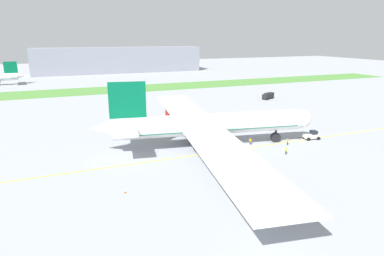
{
  "coord_description": "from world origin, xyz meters",
  "views": [
    {
      "loc": [
        -38.66,
        -67.27,
        25.39
      ],
      "look_at": [
        -8.19,
        6.82,
        3.48
      ],
      "focal_mm": 31.33,
      "sensor_mm": 36.0,
      "label": 1
    }
  ],
  "objects_px": {
    "traffic_cone_near_nose": "(125,191)",
    "airliner_foreground": "(207,125)",
    "service_truck_baggage_loader": "(268,96)",
    "ground_crew_marshaller_front": "(287,141)",
    "service_truck_fuel_bowser": "(174,111)",
    "ground_crew_wingwalker_port": "(286,150)",
    "ground_crew_wingwalker_starboard": "(250,141)",
    "pushback_tug": "(312,135)"
  },
  "relations": [
    {
      "from": "traffic_cone_near_nose",
      "to": "airliner_foreground",
      "type": "bearing_deg",
      "value": 36.65
    },
    {
      "from": "service_truck_baggage_loader",
      "to": "ground_crew_marshaller_front",
      "type": "bearing_deg",
      "value": -120.51
    },
    {
      "from": "ground_crew_marshaller_front",
      "to": "service_truck_fuel_bowser",
      "type": "bearing_deg",
      "value": 111.6
    },
    {
      "from": "ground_crew_marshaller_front",
      "to": "traffic_cone_near_nose",
      "type": "bearing_deg",
      "value": -165.43
    },
    {
      "from": "airliner_foreground",
      "to": "ground_crew_wingwalker_port",
      "type": "bearing_deg",
      "value": -39.06
    },
    {
      "from": "airliner_foreground",
      "to": "ground_crew_wingwalker_starboard",
      "type": "bearing_deg",
      "value": -13.03
    },
    {
      "from": "pushback_tug",
      "to": "service_truck_baggage_loader",
      "type": "distance_m",
      "value": 57.17
    },
    {
      "from": "traffic_cone_near_nose",
      "to": "service_truck_fuel_bowser",
      "type": "xyz_separation_m",
      "value": [
        26.22,
        49.71,
        1.43
      ]
    },
    {
      "from": "airliner_foreground",
      "to": "pushback_tug",
      "type": "height_order",
      "value": "airliner_foreground"
    },
    {
      "from": "ground_crew_wingwalker_starboard",
      "to": "traffic_cone_near_nose",
      "type": "relative_size",
      "value": 2.77
    },
    {
      "from": "service_truck_baggage_loader",
      "to": "airliner_foreground",
      "type": "bearing_deg",
      "value": -136.62
    },
    {
      "from": "ground_crew_marshaller_front",
      "to": "service_truck_baggage_loader",
      "type": "bearing_deg",
      "value": 59.49
    },
    {
      "from": "traffic_cone_near_nose",
      "to": "service_truck_fuel_bowser",
      "type": "relative_size",
      "value": 0.09
    },
    {
      "from": "ground_crew_wingwalker_port",
      "to": "ground_crew_marshaller_front",
      "type": "height_order",
      "value": "ground_crew_marshaller_front"
    },
    {
      "from": "traffic_cone_near_nose",
      "to": "service_truck_fuel_bowser",
      "type": "bearing_deg",
      "value": 62.19
    },
    {
      "from": "ground_crew_marshaller_front",
      "to": "traffic_cone_near_nose",
      "type": "height_order",
      "value": "ground_crew_marshaller_front"
    },
    {
      "from": "ground_crew_wingwalker_starboard",
      "to": "service_truck_baggage_loader",
      "type": "bearing_deg",
      "value": 51.53
    },
    {
      "from": "ground_crew_wingwalker_starboard",
      "to": "traffic_cone_near_nose",
      "type": "xyz_separation_m",
      "value": [
        -33.52,
        -14.57,
        -0.69
      ]
    },
    {
      "from": "airliner_foreground",
      "to": "service_truck_baggage_loader",
      "type": "xyz_separation_m",
      "value": [
        50.52,
        47.74,
        -4.02
      ]
    },
    {
      "from": "ground_crew_wingwalker_starboard",
      "to": "service_truck_baggage_loader",
      "type": "distance_m",
      "value": 64.12
    },
    {
      "from": "airliner_foreground",
      "to": "ground_crew_marshaller_front",
      "type": "distance_m",
      "value": 20.21
    },
    {
      "from": "ground_crew_wingwalker_starboard",
      "to": "service_truck_baggage_loader",
      "type": "height_order",
      "value": "service_truck_baggage_loader"
    },
    {
      "from": "airliner_foreground",
      "to": "traffic_cone_near_nose",
      "type": "xyz_separation_m",
      "value": [
        -22.89,
        -17.03,
        -5.17
      ]
    },
    {
      "from": "traffic_cone_near_nose",
      "to": "ground_crew_marshaller_front",
      "type": "bearing_deg",
      "value": 14.57
    },
    {
      "from": "pushback_tug",
      "to": "ground_crew_marshaller_front",
      "type": "xyz_separation_m",
      "value": [
        -8.81,
        -1.61,
        0.02
      ]
    },
    {
      "from": "ground_crew_wingwalker_port",
      "to": "ground_crew_wingwalker_starboard",
      "type": "distance_m",
      "value": 9.75
    },
    {
      "from": "traffic_cone_near_nose",
      "to": "service_truck_baggage_loader",
      "type": "bearing_deg",
      "value": 41.42
    },
    {
      "from": "pushback_tug",
      "to": "service_truck_baggage_loader",
      "type": "bearing_deg",
      "value": 66.29
    },
    {
      "from": "airliner_foreground",
      "to": "ground_crew_wingwalker_starboard",
      "type": "height_order",
      "value": "airliner_foreground"
    },
    {
      "from": "airliner_foreground",
      "to": "traffic_cone_near_nose",
      "type": "height_order",
      "value": "airliner_foreground"
    },
    {
      "from": "ground_crew_wingwalker_starboard",
      "to": "service_truck_baggage_loader",
      "type": "relative_size",
      "value": 0.25
    },
    {
      "from": "ground_crew_wingwalker_starboard",
      "to": "ground_crew_marshaller_front",
      "type": "bearing_deg",
      "value": -24.89
    },
    {
      "from": "ground_crew_wingwalker_port",
      "to": "ground_crew_marshaller_front",
      "type": "bearing_deg",
      "value": 49.72
    },
    {
      "from": "ground_crew_wingwalker_port",
      "to": "service_truck_fuel_bowser",
      "type": "height_order",
      "value": "service_truck_fuel_bowser"
    },
    {
      "from": "airliner_foreground",
      "to": "ground_crew_marshaller_front",
      "type": "bearing_deg",
      "value": -18.36
    },
    {
      "from": "airliner_foreground",
      "to": "ground_crew_wingwalker_port",
      "type": "xyz_separation_m",
      "value": [
        14.21,
        -11.53,
        -4.46
      ]
    },
    {
      "from": "service_truck_baggage_loader",
      "to": "ground_crew_wingwalker_port",
      "type": "bearing_deg",
      "value": -121.49
    },
    {
      "from": "ground_crew_wingwalker_starboard",
      "to": "service_truck_baggage_loader",
      "type": "xyz_separation_m",
      "value": [
        39.89,
        50.2,
        0.46
      ]
    },
    {
      "from": "traffic_cone_near_nose",
      "to": "service_truck_baggage_loader",
      "type": "xyz_separation_m",
      "value": [
        73.41,
        64.77,
        1.15
      ]
    },
    {
      "from": "airliner_foreground",
      "to": "ground_crew_wingwalker_starboard",
      "type": "distance_m",
      "value": 11.79
    },
    {
      "from": "ground_crew_marshaller_front",
      "to": "service_truck_baggage_loader",
      "type": "height_order",
      "value": "service_truck_baggage_loader"
    },
    {
      "from": "pushback_tug",
      "to": "ground_crew_marshaller_front",
      "type": "distance_m",
      "value": 8.96
    }
  ]
}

